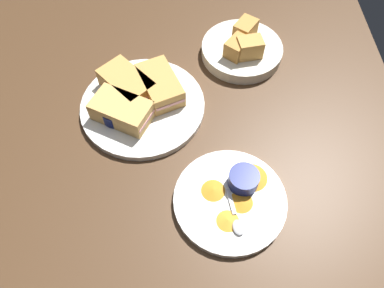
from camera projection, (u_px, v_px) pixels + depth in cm
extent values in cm
cube|color=#4C331E|center=(172.00, 115.00, 88.54)|extent=(110.00, 110.00, 3.00)
cylinder|color=white|center=(143.00, 106.00, 87.12)|extent=(29.15, 29.15, 1.60)
cube|color=tan|center=(160.00, 85.00, 86.40)|extent=(14.94, 12.08, 4.80)
cube|color=#DB938E|center=(160.00, 85.00, 86.40)|extent=(14.94, 11.62, 0.80)
cube|color=tan|center=(127.00, 84.00, 86.58)|extent=(14.69, 14.43, 4.80)
cube|color=#DB938E|center=(127.00, 84.00, 86.58)|extent=(14.46, 14.16, 0.80)
cube|color=tan|center=(122.00, 110.00, 82.42)|extent=(12.65, 15.03, 4.80)
cube|color=#DB938E|center=(122.00, 110.00, 82.42)|extent=(12.23, 14.99, 0.80)
cylinder|color=#0C144C|center=(116.00, 112.00, 83.14)|extent=(7.10, 7.10, 3.25)
cylinder|color=black|center=(115.00, 109.00, 82.10)|extent=(5.82, 5.82, 0.60)
cube|color=silver|center=(157.00, 102.00, 86.43)|extent=(2.86, 5.38, 0.40)
ellipsoid|color=silver|center=(135.00, 109.00, 85.11)|extent=(3.26, 3.80, 0.80)
cylinder|color=white|center=(230.00, 201.00, 74.32)|extent=(22.79, 22.79, 1.60)
cylinder|color=navy|center=(244.00, 179.00, 74.07)|extent=(6.17, 6.17, 3.38)
cylinder|color=olive|center=(244.00, 176.00, 72.97)|extent=(5.06, 5.06, 0.60)
cube|color=silver|center=(231.00, 201.00, 73.08)|extent=(5.56, 1.72, 0.40)
ellipsoid|color=silver|center=(238.00, 227.00, 70.09)|extent=(3.53, 2.71, 0.80)
cone|color=orange|center=(241.00, 202.00, 73.01)|extent=(6.78, 6.78, 0.60)
cone|color=gold|center=(228.00, 221.00, 70.93)|extent=(6.08, 6.08, 0.60)
cone|color=orange|center=(252.00, 177.00, 75.91)|extent=(8.64, 8.64, 0.60)
cone|color=orange|center=(213.00, 190.00, 74.35)|extent=(5.54, 5.54, 0.60)
cylinder|color=silver|center=(242.00, 51.00, 95.93)|extent=(20.88, 20.88, 3.00)
cube|color=#C68C42|center=(237.00, 47.00, 91.39)|extent=(7.43, 7.19, 4.30)
cube|color=#C68C42|center=(245.00, 29.00, 94.78)|extent=(7.44, 7.07, 4.41)
cube|color=tan|center=(250.00, 48.00, 90.98)|extent=(5.38, 6.68, 4.82)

